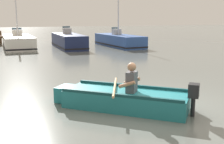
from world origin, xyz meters
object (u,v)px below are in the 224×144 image
at_px(rowboat_with_person, 123,98).
at_px(moored_boat_white, 18,42).
at_px(moored_boat_navy, 68,41).
at_px(moored_boat_blue, 119,41).

height_order(rowboat_with_person, moored_boat_white, moored_boat_white).
xyz_separation_m(rowboat_with_person, moored_boat_white, (-1.88, 15.76, 0.18)).
bearing_deg(moored_boat_navy, moored_boat_white, 162.48).
distance_m(rowboat_with_person, moored_boat_navy, 14.74).
relative_size(rowboat_with_person, moored_boat_white, 0.58).
relative_size(rowboat_with_person, moored_boat_blue, 0.55).
xyz_separation_m(moored_boat_white, moored_boat_blue, (7.48, -1.45, 0.00)).
height_order(moored_boat_white, moored_boat_blue, moored_boat_blue).
relative_size(moored_boat_navy, moored_boat_blue, 0.93).
bearing_deg(moored_boat_blue, rowboat_with_person, -111.37).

